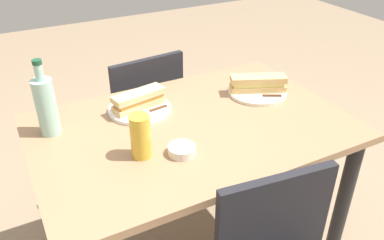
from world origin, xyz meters
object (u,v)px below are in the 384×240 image
Objects in this scene: knife_far at (263,96)px; baguette_sandwich_far at (258,83)px; chair_near at (142,117)px; beer_glass at (141,136)px; plate_far at (257,92)px; dining_table at (192,149)px; baguette_sandwich_near at (139,100)px; knife_near at (150,111)px; water_bottle at (46,105)px; olive_bowl at (182,150)px; plate_near at (140,109)px.

baguette_sandwich_far is at bearing -102.74° from knife_far.
beer_glass is (0.25, 0.69, 0.35)m from chair_near.
chair_near is at bearing -53.23° from plate_far.
baguette_sandwich_near is at bearing -55.01° from dining_table.
dining_table is 0.29m from baguette_sandwich_near.
knife_near is 0.39m from water_bottle.
water_bottle is at bearing -43.13° from olive_bowl.
chair_near is at bearing -110.31° from plate_near.
olive_bowl is at bearing 52.12° from dining_table.
water_bottle reaches higher than chair_near.
beer_glass is at bearing 70.20° from baguette_sandwich_near.
knife_far is 0.52m from olive_bowl.
dining_table is 12.46× the size of olive_bowl.
chair_near is 0.67m from plate_far.
water_bottle is (0.85, -0.15, 0.10)m from knife_far.
plate_near is at bearing 0.00° from baguette_sandwich_near.
chair_near reaches higher than olive_bowl.
olive_bowl is at bearing 22.06° from knife_far.
beer_glass is at bearing 13.12° from knife_far.
baguette_sandwich_near reaches higher than plate_far.
baguette_sandwich_near is 0.92× the size of baguette_sandwich_far.
dining_table is at bearing 89.15° from chair_near.
beer_glass is at bearing 17.82° from plate_far.
baguette_sandwich_near is at bearing -67.90° from knife_near.
baguette_sandwich_near is (0.14, -0.20, 0.16)m from dining_table.
chair_near is 8.76× the size of olive_bowl.
baguette_sandwich_near is (0.15, 0.40, 0.32)m from chair_near.
beer_glass is (-0.24, 0.29, -0.04)m from water_bottle.
baguette_sandwich_near and baguette_sandwich_far have the same top height.
knife_near is 0.49m from baguette_sandwich_far.
beer_glass is at bearing 61.92° from knife_near.
dining_table is 7.76× the size of beer_glass.
olive_bowl is at bearing 27.08° from baguette_sandwich_far.
water_bottle reaches higher than plate_near.
beer_glass is (0.11, 0.30, 0.07)m from plate_near.
chair_near reaches higher than knife_near.
chair_near is at bearing -141.17° from water_bottle.
baguette_sandwich_far is 0.56m from olive_bowl.
beer_glass is at bearing 22.15° from dining_table.
olive_bowl is (-0.02, 0.35, 0.01)m from plate_near.
water_bottle is (0.37, -0.05, 0.10)m from knife_near.
knife_near is (-0.02, 0.05, 0.01)m from plate_near.
knife_near is at bearing -4.86° from baguette_sandwich_far.
dining_table is at bearing 124.99° from plate_near.
knife_near is 0.28m from beer_glass.
chair_near is 3.31× the size of plate_near.
baguette_sandwich_near is 1.38× the size of knife_far.
knife_near is at bearing -11.77° from knife_far.
baguette_sandwich_far reaches higher than knife_far.
baguette_sandwich_far is at bearing 169.36° from baguette_sandwich_near.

